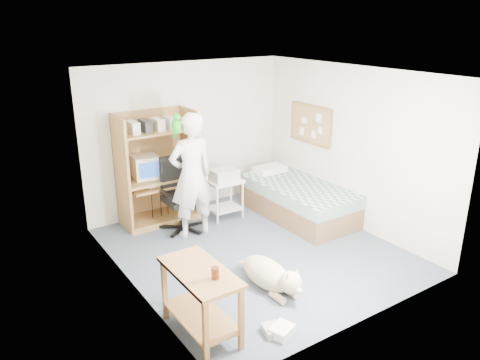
{
  "coord_description": "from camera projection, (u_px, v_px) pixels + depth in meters",
  "views": [
    {
      "loc": [
        -3.51,
        -4.87,
        3.17
      ],
      "look_at": [
        -0.16,
        0.16,
        1.05
      ],
      "focal_mm": 35.0,
      "sensor_mm": 36.0,
      "label": 1
    }
  ],
  "objects": [
    {
      "name": "side_desk",
      "position": [
        201.0,
        292.0,
        4.8
      ],
      "size": [
        0.5,
        1.0,
        0.75
      ],
      "color": "olive",
      "rests_on": "floor"
    },
    {
      "name": "wall_left",
      "position": [
        129.0,
        193.0,
        5.36
      ],
      "size": [
        0.02,
        4.0,
        2.5
      ],
      "primitive_type": "cube",
      "color": "silver",
      "rests_on": "floor"
    },
    {
      "name": "dog",
      "position": [
        270.0,
        274.0,
        5.71
      ],
      "size": [
        0.42,
        1.17,
        0.44
      ],
      "rotation": [
        0.0,
        0.0,
        0.05
      ],
      "color": "tan",
      "rests_on": "floor"
    },
    {
      "name": "pencil_cup",
      "position": [
        178.0,
        170.0,
        7.55
      ],
      "size": [
        0.08,
        0.08,
        0.12
      ],
      "primitive_type": "cylinder",
      "color": "gold",
      "rests_on": "computer_hutch"
    },
    {
      "name": "printer_cart",
      "position": [
        224.0,
        193.0,
        7.68
      ],
      "size": [
        0.56,
        0.45,
        0.66
      ],
      "rotation": [
        0.0,
        0.0,
        -0.02
      ],
      "color": "silver",
      "rests_on": "floor"
    },
    {
      "name": "crt_monitor",
      "position": [
        145.0,
        167.0,
        7.31
      ],
      "size": [
        0.43,
        0.45,
        0.36
      ],
      "rotation": [
        0.0,
        0.0,
        -0.14
      ],
      "color": "beige",
      "rests_on": "computer_hutch"
    },
    {
      "name": "office_chair",
      "position": [
        180.0,
        204.0,
        7.27
      ],
      "size": [
        0.64,
        0.64,
        1.14
      ],
      "rotation": [
        0.0,
        0.0,
        -0.01
      ],
      "color": "black",
      "rests_on": "floor"
    },
    {
      "name": "bed",
      "position": [
        297.0,
        199.0,
        7.78
      ],
      "size": [
        1.02,
        2.02,
        0.66
      ],
      "color": "brown",
      "rests_on": "floor"
    },
    {
      "name": "computer_hutch",
      "position": [
        157.0,
        173.0,
        7.44
      ],
      "size": [
        1.2,
        0.63,
        1.8
      ],
      "color": "brown",
      "rests_on": "floor"
    },
    {
      "name": "floor",
      "position": [
        255.0,
        250.0,
        6.71
      ],
      "size": [
        4.0,
        4.0,
        0.0
      ],
      "primitive_type": "plane",
      "color": "#434E5C",
      "rests_on": "ground"
    },
    {
      "name": "printer",
      "position": [
        224.0,
        175.0,
        7.57
      ],
      "size": [
        0.43,
        0.33,
        0.18
      ],
      "primitive_type": "cube",
      "rotation": [
        0.0,
        0.0,
        -0.02
      ],
      "color": "#B4B3AF",
      "rests_on": "printer_cart"
    },
    {
      "name": "ceiling",
      "position": [
        257.0,
        73.0,
        5.89
      ],
      "size": [
        3.6,
        4.0,
        0.02
      ],
      "primitive_type": "cube",
      "color": "white",
      "rests_on": "wall_back"
    },
    {
      "name": "parrot",
      "position": [
        176.0,
        125.0,
        6.52
      ],
      "size": [
        0.14,
        0.24,
        0.38
      ],
      "rotation": [
        0.0,
        0.0,
        -0.01
      ],
      "color": "#148B15",
      "rests_on": "person"
    },
    {
      "name": "floor_box_b",
      "position": [
        272.0,
        330.0,
        4.93
      ],
      "size": [
        0.23,
        0.26,
        0.08
      ],
      "primitive_type": "cube",
      "rotation": [
        0.0,
        0.0,
        -0.26
      ],
      "color": "#A7A6A2",
      "rests_on": "floor"
    },
    {
      "name": "wall_back",
      "position": [
        187.0,
        137.0,
        7.87
      ],
      "size": [
        3.6,
        0.02,
        2.5
      ],
      "primitive_type": "cube",
      "color": "silver",
      "rests_on": "floor"
    },
    {
      "name": "drink_glass",
      "position": [
        215.0,
        273.0,
        4.54
      ],
      "size": [
        0.08,
        0.08,
        0.12
      ],
      "primitive_type": "cylinder",
      "color": "#3F1B0A",
      "rests_on": "side_desk"
    },
    {
      "name": "person",
      "position": [
        192.0,
        176.0,
        6.88
      ],
      "size": [
        0.7,
        0.46,
        1.9
      ],
      "primitive_type": "imported",
      "rotation": [
        0.0,
        0.0,
        3.13
      ],
      "color": "silver",
      "rests_on": "floor"
    },
    {
      "name": "floor_box_a",
      "position": [
        282.0,
        331.0,
        4.91
      ],
      "size": [
        0.3,
        0.27,
        0.1
      ],
      "primitive_type": "cube",
      "rotation": [
        0.0,
        0.0,
        0.33
      ],
      "color": "white",
      "rests_on": "floor"
    },
    {
      "name": "wall_right",
      "position": [
        351.0,
        147.0,
        7.24
      ],
      "size": [
        0.02,
        4.0,
        2.5
      ],
      "primitive_type": "cube",
      "color": "silver",
      "rests_on": "floor"
    },
    {
      "name": "corkboard",
      "position": [
        311.0,
        124.0,
        7.87
      ],
      "size": [
        0.04,
        0.94,
        0.66
      ],
      "color": "#9E7747",
      "rests_on": "wall_right"
    },
    {
      "name": "keyboard",
      "position": [
        161.0,
        184.0,
        7.37
      ],
      "size": [
        0.46,
        0.2,
        0.03
      ],
      "primitive_type": "cube",
      "rotation": [
        0.0,
        0.0,
        -0.08
      ],
      "color": "beige",
      "rests_on": "computer_hutch"
    }
  ]
}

